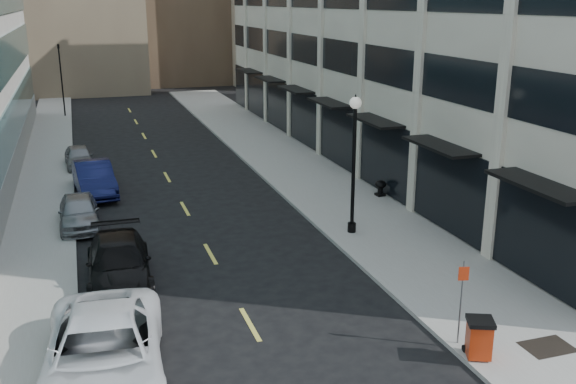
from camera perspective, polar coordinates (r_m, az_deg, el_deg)
sidewalk_right at (r=32.94m, az=3.81°, el=-0.09°), size 5.00×80.00×0.15m
sidewalk_left at (r=30.77m, az=-21.18°, el=-2.45°), size 3.00×80.00×0.15m
building_right at (r=42.04m, az=12.77°, el=15.53°), size 15.30×46.50×18.25m
grate_far at (r=20.07m, az=22.08°, el=-12.63°), size 1.40×1.00×0.01m
road_centerline at (r=28.24m, az=-8.14°, el=-3.27°), size 0.15×68.20×0.01m
traffic_signal at (r=57.33m, az=-19.73°, el=11.91°), size 0.66×0.66×6.98m
car_white_van at (r=17.49m, az=-16.09°, el=-13.70°), size 3.63×6.83×1.83m
car_black_pickup at (r=23.24m, az=-14.80°, el=-6.13°), size 2.37×5.40×1.55m
car_silver_sedan at (r=29.42m, az=-18.09°, el=-1.68°), size 1.71×4.18×1.42m
car_blue_sedan at (r=34.16m, az=-16.85°, el=1.15°), size 2.19×5.20×1.67m
car_grey_sedan at (r=39.96m, az=-18.10°, el=2.98°), size 1.76×3.95×1.32m
trash_bin at (r=18.66m, az=16.63°, el=-12.24°), size 0.92×0.92×1.14m
lamppost at (r=26.36m, az=5.89°, el=3.50°), size 0.49×0.49×5.86m
sign_post at (r=18.76m, az=15.20°, el=-8.52°), size 0.29×0.11×2.53m
urn_planter at (r=32.38m, az=8.22°, el=0.49°), size 0.56×0.56×0.78m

